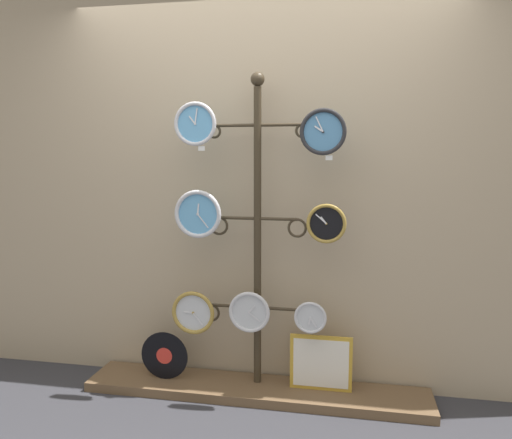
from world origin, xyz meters
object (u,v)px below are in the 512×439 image
at_px(clock_middle_right, 326,224).
at_px(vinyl_record, 164,356).
at_px(clock_bottom_left, 193,313).
at_px(clock_middle_left, 198,214).
at_px(clock_bottom_center, 249,312).
at_px(clock_bottom_right, 310,317).
at_px(picture_frame, 321,363).
at_px(clock_top_left, 195,124).
at_px(display_stand, 257,277).
at_px(clock_top_right, 323,132).

height_order(clock_middle_right, vinyl_record, clock_middle_right).
bearing_deg(vinyl_record, clock_bottom_left, -1.00).
xyz_separation_m(clock_middle_right, clock_bottom_left, (-0.83, -0.01, -0.60)).
bearing_deg(clock_middle_left, clock_bottom_left, 169.85).
height_order(clock_middle_left, clock_bottom_left, clock_middle_left).
relative_size(clock_bottom_center, clock_bottom_right, 1.31).
bearing_deg(picture_frame, vinyl_record, -177.59).
bearing_deg(clock_top_left, vinyl_record, 172.71).
bearing_deg(clock_bottom_left, clock_top_left, -33.47).
relative_size(clock_middle_right, clock_bottom_right, 1.20).
height_order(display_stand, vinyl_record, display_stand).
bearing_deg(clock_middle_right, clock_middle_left, -179.01).
bearing_deg(clock_bottom_right, clock_middle_left, 179.43).
xyz_separation_m(clock_middle_right, picture_frame, (-0.02, 0.04, -0.89)).
bearing_deg(clock_bottom_right, clock_top_right, 5.47).
bearing_deg(clock_bottom_center, display_stand, 70.33).
xyz_separation_m(clock_bottom_center, picture_frame, (0.44, 0.06, -0.32)).
bearing_deg(clock_top_left, clock_bottom_center, 3.24).
bearing_deg(vinyl_record, clock_top_left, -7.29).
xyz_separation_m(clock_bottom_left, picture_frame, (0.81, 0.05, -0.29)).
bearing_deg(clock_top_right, clock_middle_right, 28.58).
bearing_deg(clock_bottom_center, clock_top_left, -176.76).
height_order(clock_top_left, clock_middle_right, clock_top_left).
relative_size(clock_top_left, clock_bottom_center, 1.01).
distance_m(display_stand, clock_top_right, 0.99).
xyz_separation_m(display_stand, clock_middle_left, (-0.36, -0.09, 0.40)).
bearing_deg(clock_middle_right, picture_frame, 116.57).
relative_size(clock_middle_left, clock_bottom_right, 1.51).
xyz_separation_m(clock_middle_right, clock_bottom_center, (-0.47, -0.02, -0.57)).
height_order(clock_bottom_center, vinyl_record, clock_bottom_center).
relative_size(clock_bottom_left, clock_bottom_center, 1.08).
bearing_deg(clock_middle_left, clock_top_left, -93.52).
relative_size(clock_middle_left, clock_bottom_center, 1.15).
distance_m(clock_middle_left, vinyl_record, 0.98).
relative_size(clock_middle_right, picture_frame, 0.61).
height_order(clock_middle_right, clock_bottom_right, clock_middle_right).
xyz_separation_m(clock_middle_left, clock_bottom_center, (0.33, -0.00, -0.61)).
xyz_separation_m(display_stand, clock_top_right, (0.40, -0.09, 0.90)).
distance_m(clock_middle_left, clock_middle_right, 0.79).
bearing_deg(clock_middle_left, clock_bottom_right, -0.57).
bearing_deg(clock_middle_left, clock_bottom_center, -0.30).
height_order(clock_middle_right, clock_bottom_left, clock_middle_right).
relative_size(display_stand, vinyl_record, 6.34).
relative_size(clock_middle_left, clock_middle_right, 1.27).
bearing_deg(vinyl_record, clock_middle_right, 0.13).
relative_size(clock_middle_left, vinyl_record, 0.94).
xyz_separation_m(clock_top_left, clock_top_right, (0.76, 0.02, -0.05)).
relative_size(clock_bottom_left, vinyl_record, 0.88).
height_order(clock_middle_left, clock_middle_right, clock_middle_left).
height_order(display_stand, clock_top_right, display_stand).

